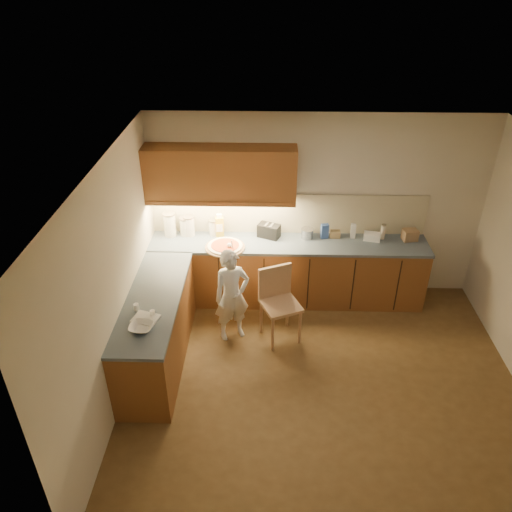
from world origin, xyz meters
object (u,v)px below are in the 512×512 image
child (232,296)px  wooden_chair (278,299)px  oil_jug (220,226)px  pizza_on_board (225,247)px  toaster (269,231)px

child → wooden_chair: 0.58m
oil_jug → wooden_chair: bearing=-50.1°
child → oil_jug: bearing=78.7°
wooden_chair → oil_jug: size_ratio=2.95×
pizza_on_board → toaster: 0.67m
oil_jug → toaster: bearing=-1.1°
pizza_on_board → toaster: (0.58, 0.33, 0.07)m
wooden_chair → toaster: toaster is taller
wooden_chair → oil_jug: oil_jug is taller
child → wooden_chair: bearing=-20.0°
wooden_chair → oil_jug: bearing=106.5°
pizza_on_board → child: bearing=-79.2°
pizza_on_board → toaster: size_ratio=1.59×
pizza_on_board → wooden_chair: (0.71, -0.62, -0.38)m
wooden_chair → toaster: 1.06m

